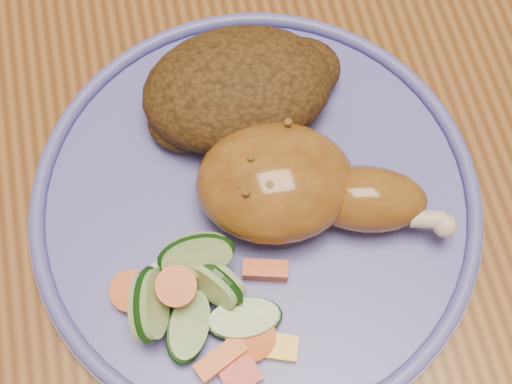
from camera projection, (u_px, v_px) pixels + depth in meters
ground at (304, 327)px, 1.20m from camera, size 4.00×4.00×0.00m
dining_table at (354, 154)px, 0.58m from camera, size 0.90×1.40×0.75m
plate at (256, 204)px, 0.47m from camera, size 0.29×0.29×0.01m
plate_rim at (256, 198)px, 0.46m from camera, size 0.29×0.29×0.01m
chicken_leg at (297, 186)px, 0.44m from camera, size 0.16×0.10×0.05m
rice_pilaf at (241, 89)px, 0.47m from camera, size 0.14×0.09×0.06m
vegetable_pile at (196, 299)px, 0.42m from camera, size 0.11×0.10×0.05m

